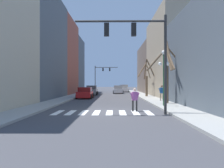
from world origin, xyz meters
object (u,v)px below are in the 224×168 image
Objects in this scene: pedestrian_on_right_sidewalk at (135,98)px; car_parked_left_mid at (85,93)px; street_tree_right_far at (147,78)px; car_parked_left_near at (118,90)px; traffic_signal_near at (140,43)px; street_lamp_right_corner at (164,67)px; pedestrian_waiting_at_curb at (162,91)px; car_driving_toward_lane at (124,89)px; traffic_signal_far at (101,73)px; car_parked_right_mid at (92,91)px; street_tree_left_mid at (167,74)px.

car_parked_left_mid is at bearing -82.80° from pedestrian_on_right_sidewalk.
pedestrian_on_right_sidewalk is 0.30× the size of street_tree_right_far.
car_parked_left_near is at bearing 107.82° from street_tree_right_far.
street_lamp_right_corner is (2.51, 4.29, -1.20)m from traffic_signal_near.
pedestrian_waiting_at_curb reaches higher than pedestrian_on_right_sidewalk.
car_parked_left_near is at bearing -102.93° from pedestrian_on_right_sidewalk.
street_tree_right_far is at bearing 87.39° from street_lamp_right_corner.
street_lamp_right_corner is at bearing 59.72° from traffic_signal_near.
car_parked_left_mid is at bearing 164.48° from car_driving_toward_lane.
car_parked_left_near is (-3.38, 26.46, -2.68)m from street_lamp_right_corner.
car_parked_left_mid is 9.44m from street_tree_right_far.
car_parked_left_near is (4.77, 15.24, 0.05)m from car_parked_left_mid.
street_tree_right_far is (4.02, -12.50, 2.05)m from car_parked_left_near.
street_lamp_right_corner is at bearing -143.99° from car_parked_left_mid.
car_parked_left_mid is (-5.64, 15.51, -3.93)m from traffic_signal_near.
traffic_signal_far is 12.35m from car_parked_left_near.
traffic_signal_far is 17.69m from car_parked_right_mid.
traffic_signal_far is at bearing -1.49° from car_parked_left_mid.
pedestrian_waiting_at_curb reaches higher than car_parked_left_mid.
pedestrian_on_right_sidewalk is 0.28× the size of street_tree_left_mid.
pedestrian_on_right_sidewalk is (-2.70, -2.65, -2.45)m from street_lamp_right_corner.
pedestrian_on_right_sidewalk is at bearing -166.54° from car_parked_right_mid.
traffic_signal_far reaches higher than pedestrian_on_right_sidewalk.
car_driving_toward_lane is at bearing 94.73° from street_tree_left_mid.
car_driving_toward_lane is 36.72m from pedestrian_on_right_sidewalk.
traffic_signal_near is at bearing -120.28° from street_lamp_right_corner.
car_driving_toward_lane is (5.67, -3.35, -3.90)m from traffic_signal_far.
car_driving_toward_lane is 20.36m from street_tree_right_far.
pedestrian_on_right_sidewalk reaches higher than car_parked_left_mid.
traffic_signal_far reaches higher than street_tree_left_mid.
car_parked_left_near is at bearing 91.64° from traffic_signal_near.
street_tree_left_mid is at bearing -89.10° from street_tree_right_far.
car_driving_toward_lane is at bearing -105.67° from pedestrian_on_right_sidewalk.
street_lamp_right_corner is at bearing -109.20° from street_tree_left_mid.
car_parked_right_mid is at bearing -90.82° from pedestrian_on_right_sidewalk.
street_tree_right_far is (8.79, 2.74, 2.10)m from car_parked_left_mid.
street_tree_right_far is at bearing -162.18° from car_parked_left_near.
traffic_signal_far is 40.52m from pedestrian_on_right_sidewalk.
traffic_signal_near is 5.11m from street_lamp_right_corner.
pedestrian_waiting_at_curb is at bearing -174.43° from car_driving_toward_lane.
car_parked_left_mid is (-8.15, 11.21, -2.72)m from street_lamp_right_corner.
car_parked_right_mid is at bearing 116.72° from street_tree_left_mid.
car_parked_left_mid is at bearing 126.01° from street_lamp_right_corner.
traffic_signal_far is 38.18m from street_lamp_right_corner.
street_tree_right_far reaches higher than pedestrian_on_right_sidewalk.
pedestrian_waiting_at_curb is at bearing 69.87° from traffic_signal_near.
street_tree_right_far reaches higher than street_lamp_right_corner.
car_driving_toward_lane is at bearing -24.61° from car_parked_right_mid.
pedestrian_waiting_at_curb is at bearing 86.40° from street_tree_left_mid.
traffic_signal_far is at bearing -97.49° from pedestrian_on_right_sidewalk.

